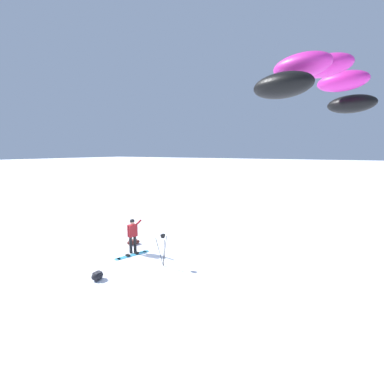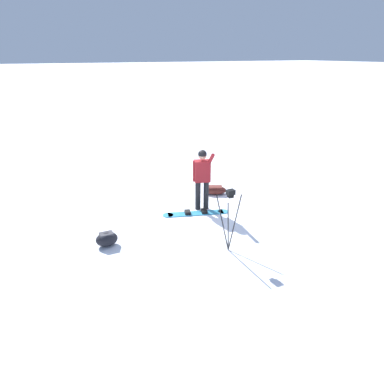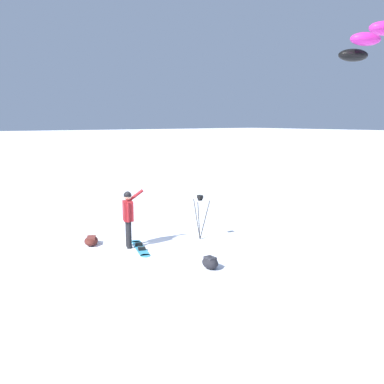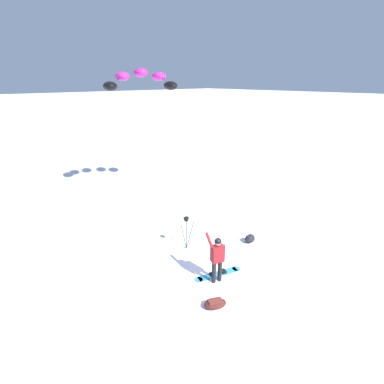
{
  "view_description": "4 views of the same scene",
  "coord_description": "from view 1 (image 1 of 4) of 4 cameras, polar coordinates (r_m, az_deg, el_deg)",
  "views": [
    {
      "loc": [
        8.33,
        -8.9,
        4.76
      ],
      "look_at": [
        3.78,
        -1.04,
        3.4
      ],
      "focal_mm": 26.02,
      "sensor_mm": 36.0,
      "label": 1
    },
    {
      "loc": [
        7.33,
        -3.77,
        3.93
      ],
      "look_at": [
        0.14,
        -0.01,
        0.76
      ],
      "focal_mm": 33.44,
      "sensor_mm": 36.0,
      "label": 2
    },
    {
      "loc": [
        -5.87,
        -10.04,
        3.59
      ],
      "look_at": [
        1.26,
        -0.33,
        1.57
      ],
      "focal_mm": 39.86,
      "sensor_mm": 36.0,
      "label": 3
    },
    {
      "loc": [
        -5.54,
        6.32,
        6.23
      ],
      "look_at": [
        2.08,
        -0.56,
        2.17
      ],
      "focal_mm": 26.77,
      "sensor_mm": 36.0,
      "label": 4
    }
  ],
  "objects": [
    {
      "name": "camera_tripod",
      "position": [
        11.66,
        -6.0,
        -10.44
      ],
      "size": [
        0.48,
        0.51,
        1.38
      ],
      "color": "#262628",
      "rests_on": "ground_plane"
    },
    {
      "name": "traction_kite",
      "position": [
        6.95,
        25.34,
        19.77
      ],
      "size": [
        2.36,
        3.94,
        1.06
      ],
      "color": "black"
    },
    {
      "name": "gear_bag_small",
      "position": [
        11.33,
        -18.83,
        -15.92
      ],
      "size": [
        0.36,
        0.48,
        0.31
      ],
      "color": "black",
      "rests_on": "ground_plane"
    },
    {
      "name": "gear_bag_large",
      "position": [
        14.74,
        -11.93,
        -9.99
      ],
      "size": [
        0.67,
        0.78,
        0.24
      ],
      "color": "#4C1E19",
      "rests_on": "ground_plane"
    },
    {
      "name": "snowboard",
      "position": [
        13.34,
        -12.16,
        -12.48
      ],
      "size": [
        0.74,
        1.65,
        0.1
      ],
      "color": "teal",
      "rests_on": "ground_plane"
    },
    {
      "name": "snowboarder",
      "position": [
        13.37,
        -12.09,
        -8.08
      ],
      "size": [
        0.73,
        0.46,
        1.65
      ],
      "color": "black",
      "rests_on": "ground_plane"
    },
    {
      "name": "ground_plane",
      "position": [
        13.09,
        -12.43,
        -13.02
      ],
      "size": [
        300.0,
        300.0,
        0.0
      ],
      "primitive_type": "plane",
      "color": "white"
    }
  ]
}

